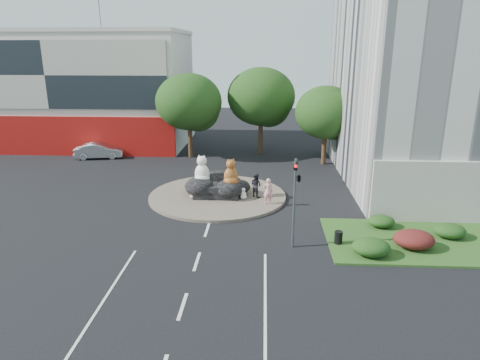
% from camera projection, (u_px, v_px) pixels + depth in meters
% --- Properties ---
extents(ground, '(120.00, 120.00, 0.00)m').
position_uv_depth(ground, '(197.00, 262.00, 21.91)').
color(ground, black).
rests_on(ground, ground).
extents(roundabout_island, '(10.00, 10.00, 0.20)m').
position_uv_depth(roundabout_island, '(218.00, 196.00, 31.43)').
color(roundabout_island, brown).
rests_on(roundabout_island, ground).
extents(rock_plinth, '(3.20, 2.60, 0.90)m').
position_uv_depth(rock_plinth, '(217.00, 189.00, 31.26)').
color(rock_plinth, black).
rests_on(rock_plinth, roundabout_island).
extents(shophouse_block, '(25.20, 12.30, 17.40)m').
position_uv_depth(shophouse_block, '(73.00, 89.00, 47.70)').
color(shophouse_block, beige).
rests_on(shophouse_block, ground).
extents(grass_verge, '(10.00, 6.00, 0.12)m').
position_uv_depth(grass_verge, '(416.00, 241.00, 24.12)').
color(grass_verge, '#2B501A').
rests_on(grass_verge, ground).
extents(tree_left, '(6.46, 6.46, 8.27)m').
position_uv_depth(tree_left, '(190.00, 105.00, 41.64)').
color(tree_left, '#382314').
rests_on(tree_left, ground).
extents(tree_mid, '(6.84, 6.84, 8.76)m').
position_uv_depth(tree_mid, '(262.00, 99.00, 43.08)').
color(tree_mid, '#382314').
rests_on(tree_mid, ground).
extents(tree_right, '(5.70, 5.70, 7.30)m').
position_uv_depth(tree_right, '(327.00, 115.00, 39.22)').
color(tree_right, '#382314').
rests_on(tree_right, ground).
extents(hedge_near_green, '(2.00, 1.60, 0.90)m').
position_uv_depth(hedge_near_green, '(371.00, 247.00, 22.22)').
color(hedge_near_green, '#143B12').
rests_on(hedge_near_green, grass_verge).
extents(hedge_red, '(2.20, 1.76, 0.99)m').
position_uv_depth(hedge_red, '(414.00, 239.00, 23.03)').
color(hedge_red, '#441612').
rests_on(hedge_red, grass_verge).
extents(hedge_mid_green, '(1.80, 1.44, 0.81)m').
position_uv_depth(hedge_mid_green, '(450.00, 231.00, 24.35)').
color(hedge_mid_green, '#143B12').
rests_on(hedge_mid_green, grass_verge).
extents(hedge_back_green, '(1.60, 1.28, 0.72)m').
position_uv_depth(hedge_back_green, '(381.00, 221.00, 25.79)').
color(hedge_back_green, '#143B12').
rests_on(hedge_back_green, grass_verge).
extents(traffic_light, '(0.44, 1.24, 5.00)m').
position_uv_depth(traffic_light, '(297.00, 184.00, 22.48)').
color(traffic_light, '#595B60').
rests_on(traffic_light, ground).
extents(street_lamp, '(2.34, 0.22, 8.06)m').
position_uv_depth(street_lamp, '(411.00, 144.00, 27.52)').
color(street_lamp, '#595B60').
rests_on(street_lamp, ground).
extents(cat_white, '(1.52, 1.40, 2.11)m').
position_uv_depth(cat_white, '(202.00, 169.00, 30.80)').
color(cat_white, white).
rests_on(cat_white, rock_plinth).
extents(cat_tabby, '(1.47, 1.38, 1.98)m').
position_uv_depth(cat_tabby, '(231.00, 172.00, 30.34)').
color(cat_tabby, '#CA682A').
rests_on(cat_tabby, rock_plinth).
extents(kitten_calico, '(0.59, 0.55, 0.80)m').
position_uv_depth(kitten_calico, '(193.00, 193.00, 30.45)').
color(kitten_calico, silver).
rests_on(kitten_calico, roundabout_island).
extents(kitten_white, '(0.64, 0.60, 0.85)m').
position_uv_depth(kitten_white, '(243.00, 193.00, 30.38)').
color(kitten_white, silver).
rests_on(kitten_white, roundabout_island).
extents(pedestrian_pink, '(0.70, 0.50, 1.81)m').
position_uv_depth(pedestrian_pink, '(268.00, 191.00, 29.30)').
color(pedestrian_pink, pink).
rests_on(pedestrian_pink, roundabout_island).
extents(pedestrian_dark, '(1.08, 1.07, 1.76)m').
position_uv_depth(pedestrian_dark, '(256.00, 185.00, 30.68)').
color(pedestrian_dark, black).
rests_on(pedestrian_dark, roundabout_island).
extents(parked_car, '(4.88, 2.52, 1.53)m').
position_uv_depth(parked_car, '(99.00, 151.00, 42.39)').
color(parked_car, '#B4B8BD').
rests_on(parked_car, ground).
extents(litter_bin, '(0.49, 0.49, 0.70)m').
position_uv_depth(litter_bin, '(338.00, 237.00, 23.61)').
color(litter_bin, black).
rests_on(litter_bin, grass_verge).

